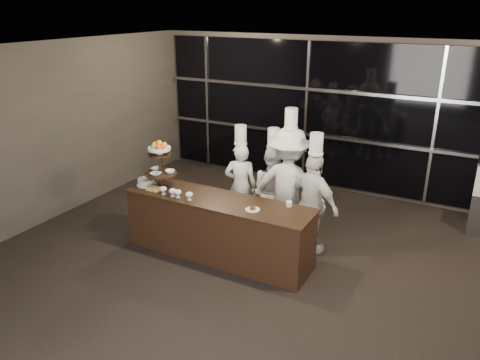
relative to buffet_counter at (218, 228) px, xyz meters
The scene contains 13 objects.
room 2.24m from the buffet_counter, 51.33° to the right, with size 10.00×10.00×10.00m.
window_wall 3.75m from the buffet_counter, 69.91° to the left, with size 8.60×0.10×2.80m.
buffet_counter is the anchor object (origin of this frame).
display_stand 1.33m from the buffet_counter, behind, with size 0.48×0.48×0.74m.
compotes 0.82m from the buffet_counter, 159.21° to the right, with size 0.57×0.11×0.12m.
layer_cake 1.36m from the buffet_counter, behind, with size 0.30×0.30×0.11m.
pastry_squares 1.15m from the buffet_counter, behind, with size 0.19×0.13×0.05m.
small_plate 0.78m from the buffet_counter, ahead, with size 0.20×0.20×0.05m.
chef_cup 1.14m from the buffet_counter, 14.07° to the left, with size 0.08×0.08×0.07m, color white.
chef_a 1.08m from the buffet_counter, 99.91° to the left, with size 0.62×0.52×1.76m.
chef_b 1.24m from the buffet_counter, 73.89° to the left, with size 0.85×0.75×1.75m.
chef_c 1.28m from the buffet_counter, 54.71° to the left, with size 1.22×0.76×2.13m.
chef_d 1.44m from the buffet_counter, 33.47° to the left, with size 0.99×0.68×1.86m.
Camera 1 is at (1.97, -3.74, 3.55)m, focal length 35.00 mm.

